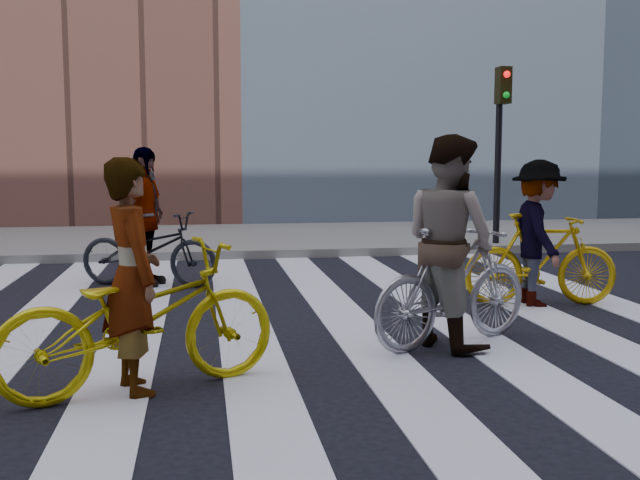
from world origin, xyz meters
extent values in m
plane|color=black|center=(0.00, 0.00, 0.00)|extent=(100.00, 100.00, 0.00)
cube|color=slate|center=(0.00, 7.50, 0.07)|extent=(100.00, 5.00, 0.15)
cube|color=silver|center=(-2.75, 0.00, 0.01)|extent=(0.55, 10.00, 0.01)
cube|color=silver|center=(-1.65, 0.00, 0.01)|extent=(0.55, 10.00, 0.01)
cube|color=silver|center=(-0.55, 0.00, 0.01)|extent=(0.55, 10.00, 0.01)
cube|color=silver|center=(0.55, 0.00, 0.01)|extent=(0.55, 10.00, 0.01)
cube|color=silver|center=(1.65, 0.00, 0.01)|extent=(0.55, 10.00, 0.01)
cube|color=silver|center=(2.75, 0.00, 0.01)|extent=(0.55, 10.00, 0.01)
cube|color=silver|center=(3.85, 0.00, 0.01)|extent=(0.55, 10.00, 0.01)
cylinder|color=black|center=(4.40, 5.40, 1.60)|extent=(0.12, 0.12, 3.20)
cube|color=black|center=(4.40, 5.25, 3.00)|extent=(0.22, 0.28, 0.65)
sphere|color=red|center=(4.40, 5.10, 3.18)|extent=(0.12, 0.12, 0.12)
sphere|color=#0CCC26|center=(4.40, 5.10, 2.82)|extent=(0.12, 0.12, 0.12)
imported|color=#C3AF0A|center=(-1.44, -2.02, 0.56)|extent=(2.25, 1.45, 1.12)
imported|color=#96979F|center=(1.32, -1.08, 0.56)|extent=(1.91, 1.25, 1.12)
imported|color=#C5970A|center=(2.96, 0.55, 0.55)|extent=(1.86, 0.74, 1.09)
imported|color=black|center=(-1.68, 2.63, 0.50)|extent=(2.03, 1.28, 1.01)
imported|color=slate|center=(-1.49, -2.02, 0.87)|extent=(0.62, 0.75, 1.75)
imported|color=slate|center=(1.27, -1.08, 0.98)|extent=(1.07, 1.17, 1.95)
imported|color=slate|center=(2.91, 0.55, 0.86)|extent=(0.77, 1.18, 1.71)
imported|color=slate|center=(-1.73, 2.63, 0.94)|extent=(0.80, 1.19, 1.88)
camera|label=1|loc=(-0.98, -7.62, 1.76)|focal=42.00mm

